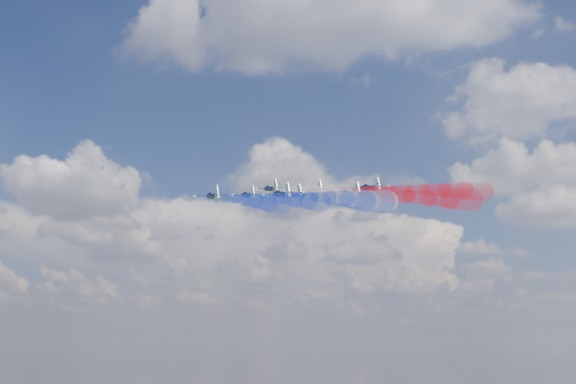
# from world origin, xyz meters

# --- Properties ---
(jet_lead) EXTENTS (13.75, 14.69, 6.60)m
(jet_lead) POSITION_xyz_m (-23.47, 0.71, 135.68)
(jet_lead) COLOR black
(trail_lead) EXTENTS (24.03, 34.31, 12.90)m
(trail_lead) POSITION_xyz_m (-10.39, -19.02, 130.14)
(trail_lead) COLOR white
(jet_inner_left) EXTENTS (13.75, 14.69, 6.60)m
(jet_inner_left) POSITION_xyz_m (-25.82, -12.22, 131.24)
(jet_inner_left) COLOR black
(trail_inner_left) EXTENTS (24.03, 34.31, 12.90)m
(trail_inner_left) POSITION_xyz_m (-12.75, -31.95, 125.70)
(trail_inner_left) COLOR blue
(jet_inner_right) EXTENTS (13.75, 14.69, 6.60)m
(jet_inner_right) POSITION_xyz_m (-11.43, -3.81, 133.76)
(jet_inner_right) COLOR black
(trail_inner_right) EXTENTS (24.03, 34.31, 12.90)m
(trail_inner_right) POSITION_xyz_m (1.65, -23.54, 128.22)
(trail_inner_right) COLOR red
(jet_outer_left) EXTENTS (13.75, 14.69, 6.60)m
(jet_outer_left) POSITION_xyz_m (-29.89, -26.15, 128.28)
(jet_outer_left) COLOR black
(trail_outer_left) EXTENTS (24.03, 34.31, 12.90)m
(trail_outer_left) POSITION_xyz_m (-16.81, -45.88, 122.74)
(trail_outer_left) COLOR blue
(jet_center_third) EXTENTS (13.75, 14.69, 6.60)m
(jet_center_third) POSITION_xyz_m (-13.66, -17.84, 129.69)
(jet_center_third) COLOR black
(trail_center_third) EXTENTS (24.03, 34.31, 12.90)m
(trail_center_third) POSITION_xyz_m (-0.58, -37.58, 124.15)
(trail_center_third) COLOR white
(jet_outer_right) EXTENTS (13.75, 14.69, 6.60)m
(jet_outer_right) POSITION_xyz_m (2.62, -6.71, 132.98)
(jet_outer_right) COLOR black
(trail_outer_right) EXTENTS (24.03, 34.31, 12.90)m
(trail_outer_right) POSITION_xyz_m (15.69, -26.44, 127.44)
(trail_outer_right) COLOR red
(jet_rear_left) EXTENTS (13.75, 14.69, 6.60)m
(jet_rear_left) POSITION_xyz_m (-13.53, -30.63, 126.92)
(jet_rear_left) COLOR black
(trail_rear_left) EXTENTS (24.03, 34.31, 12.90)m
(trail_rear_left) POSITION_xyz_m (-0.45, -50.36, 121.38)
(trail_rear_left) COLOR blue
(jet_rear_right) EXTENTS (13.75, 14.69, 6.60)m
(jet_rear_right) POSITION_xyz_m (-0.48, -21.81, 128.45)
(jet_rear_right) COLOR black
(trail_rear_right) EXTENTS (24.03, 34.31, 12.90)m
(trail_rear_right) POSITION_xyz_m (12.60, -41.54, 122.91)
(trail_rear_right) COLOR red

